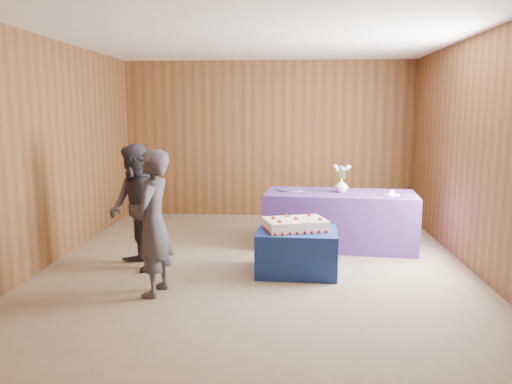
# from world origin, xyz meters

# --- Properties ---
(ground) EXTENTS (6.00, 6.00, 0.00)m
(ground) POSITION_xyz_m (0.00, 0.00, 0.00)
(ground) COLOR #8A725F
(ground) RESTS_ON ground
(room_shell) EXTENTS (5.04, 6.04, 2.72)m
(room_shell) POSITION_xyz_m (0.00, 0.00, 1.80)
(room_shell) COLOR brown
(room_shell) RESTS_ON ground
(cake_table) EXTENTS (0.93, 0.74, 0.50)m
(cake_table) POSITION_xyz_m (0.47, -0.21, 0.25)
(cake_table) COLOR navy
(cake_table) RESTS_ON ground
(serving_table) EXTENTS (2.08, 1.10, 0.75)m
(serving_table) POSITION_xyz_m (1.07, 0.97, 0.38)
(serving_table) COLOR #4E3187
(serving_table) RESTS_ON ground
(sheet_cake) EXTENTS (0.81, 0.66, 0.16)m
(sheet_cake) POSITION_xyz_m (0.45, -0.19, 0.56)
(sheet_cake) COLOR white
(sheet_cake) RESTS_ON cake_table
(vase) EXTENTS (0.21, 0.21, 0.18)m
(vase) POSITION_xyz_m (1.08, 0.99, 0.84)
(vase) COLOR silver
(vase) RESTS_ON serving_table
(flower_spray) EXTENTS (0.24, 0.24, 0.18)m
(flower_spray) POSITION_xyz_m (1.08, 0.99, 1.09)
(flower_spray) COLOR #306729
(flower_spray) RESTS_ON vase
(platter) EXTENTS (0.43, 0.43, 0.02)m
(platter) POSITION_xyz_m (0.40, 1.10, 0.76)
(platter) COLOR #54468D
(platter) RESTS_ON serving_table
(plate) EXTENTS (0.25, 0.25, 0.01)m
(plate) POSITION_xyz_m (1.71, 0.78, 0.76)
(plate) COLOR white
(plate) RESTS_ON serving_table
(cake_slice) EXTENTS (0.07, 0.06, 0.08)m
(cake_slice) POSITION_xyz_m (1.71, 0.77, 0.79)
(cake_slice) COLOR white
(cake_slice) RESTS_ON plate
(knife) EXTENTS (0.26, 0.04, 0.00)m
(knife) POSITION_xyz_m (1.72, 0.58, 0.75)
(knife) COLOR silver
(knife) RESTS_ON serving_table
(guest_left) EXTENTS (0.41, 0.57, 1.47)m
(guest_left) POSITION_xyz_m (-0.97, -0.98, 0.73)
(guest_left) COLOR #393843
(guest_left) RESTS_ON ground
(guest_right) EXTENTS (0.88, 0.91, 1.47)m
(guest_right) POSITION_xyz_m (-1.39, -0.19, 0.74)
(guest_right) COLOR #35353F
(guest_right) RESTS_ON ground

